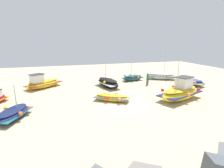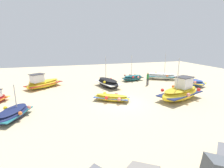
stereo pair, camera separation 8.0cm
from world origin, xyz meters
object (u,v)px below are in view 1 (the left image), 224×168
fishing_boat_8 (108,83)px  fishing_boat_0 (161,76)px  fishing_boat_6 (133,78)px  fishing_boat_3 (190,82)px  fishing_boat_5 (181,92)px  fishing_boat_2 (112,98)px  person_walking (148,78)px  fishing_boat_1 (43,83)px  fishing_boat_4 (13,114)px

fishing_boat_8 → fishing_boat_0: bearing=86.5°
fishing_boat_6 → fishing_boat_8: 5.33m
fishing_boat_3 → fishing_boat_5: 6.98m
fishing_boat_2 → person_walking: person_walking is taller
fishing_boat_1 → fishing_boat_6: size_ratio=1.25×
fishing_boat_1 → fishing_boat_3: bearing=128.9°
fishing_boat_4 → fishing_boat_6: fishing_boat_6 is taller
fishing_boat_3 → person_walking: 5.90m
fishing_boat_0 → fishing_boat_8: fishing_boat_0 is taller
fishing_boat_0 → person_walking: size_ratio=2.74×
fishing_boat_4 → fishing_boat_8: fishing_boat_8 is taller
fishing_boat_6 → person_walking: 3.41m
fishing_boat_5 → fishing_boat_8: (5.93, -6.99, -0.20)m
fishing_boat_4 → fishing_boat_0: bearing=139.2°
fishing_boat_4 → fishing_boat_8: (-9.72, -7.21, 0.15)m
fishing_boat_4 → person_walking: (-15.18, -6.56, 0.58)m
fishing_boat_5 → person_walking: (0.47, -6.34, 0.23)m
fishing_boat_0 → fishing_boat_1: size_ratio=0.99×
fishing_boat_0 → fishing_boat_3: (-1.75, 4.48, -0.05)m
fishing_boat_1 → fishing_boat_4: bearing=42.5°
fishing_boat_2 → fishing_boat_6: 9.86m
fishing_boat_3 → fishing_boat_5: (5.17, 4.69, 0.30)m
fishing_boat_6 → fishing_boat_0: bearing=-17.3°
fishing_boat_2 → person_walking: bearing=67.9°
fishing_boat_8 → fishing_boat_6: bearing=102.7°
fishing_boat_1 → fishing_boat_4: 9.44m
fishing_boat_0 → fishing_boat_6: 4.72m
fishing_boat_3 → fishing_boat_5: fishing_boat_5 is taller
fishing_boat_6 → fishing_boat_8: bearing=-162.7°
fishing_boat_2 → fishing_boat_8: size_ratio=0.83×
fishing_boat_3 → person_walking: (5.64, -1.65, 0.53)m
fishing_boat_2 → fishing_boat_4: (8.63, 1.80, 0.08)m
fishing_boat_3 → fishing_boat_8: fishing_boat_8 is taller
fishing_boat_0 → fishing_boat_5: size_ratio=0.84×
fishing_boat_2 → fishing_boat_4: bearing=-136.3°
fishing_boat_1 → fishing_boat_3: size_ratio=1.19×
fishing_boat_4 → fishing_boat_6: bearing=147.3°
fishing_boat_1 → fishing_boat_6: fishing_boat_6 is taller
fishing_boat_8 → person_walking: bearing=66.5°
fishing_boat_4 → fishing_boat_3: bearing=126.2°
fishing_boat_6 → fishing_boat_2: bearing=-137.6°
fishing_boat_8 → fishing_boat_4: bearing=-70.1°
fishing_boat_3 → fishing_boat_4: fishing_boat_4 is taller
fishing_boat_1 → fishing_boat_6: (-12.85, -0.50, -0.16)m
fishing_boat_8 → person_walking: fishing_boat_8 is taller
fishing_boat_3 → fishing_boat_2: bearing=-101.9°
fishing_boat_3 → fishing_boat_8: 11.34m
fishing_boat_2 → fishing_boat_8: 5.52m
fishing_boat_2 → fishing_boat_3: bearing=46.2°
fishing_boat_1 → fishing_boat_2: fishing_boat_1 is taller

